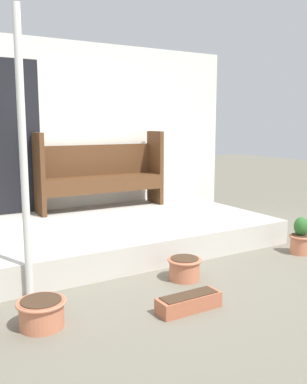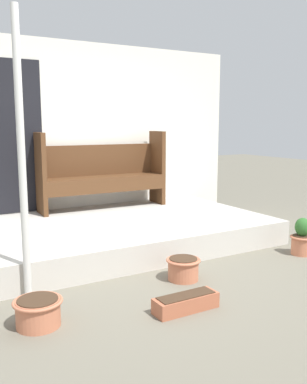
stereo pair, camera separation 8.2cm
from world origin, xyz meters
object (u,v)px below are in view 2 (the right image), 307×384
at_px(bench, 102,171).
at_px(planter_box_rect, 186,303).
at_px(flower_pot_middle, 183,268).
at_px(flower_pot_left, 38,311).
at_px(flower_pot_right, 302,239).
at_px(support_post, 22,158).

height_order(bench, planter_box_rect, bench).
bearing_deg(flower_pot_middle, bench, 85.90).
bearing_deg(planter_box_rect, flower_pot_middle, 57.73).
height_order(flower_pot_left, flower_pot_right, flower_pot_right).
distance_m(flower_pot_right, planter_box_rect, 2.07).
height_order(support_post, bench, support_post).
height_order(support_post, flower_pot_middle, support_post).
xyz_separation_m(flower_pot_left, flower_pot_middle, (1.46, 0.25, 0.00)).
relative_size(bench, flower_pot_right, 4.23).
bearing_deg(bench, flower_pot_left, -121.00).
height_order(flower_pot_left, planter_box_rect, flower_pot_left).
bearing_deg(support_post, planter_box_rect, -40.49).
bearing_deg(support_post, flower_pot_left, -96.45).
relative_size(flower_pot_left, planter_box_rect, 0.68).
relative_size(support_post, flower_pot_left, 6.52).
bearing_deg(bench, planter_box_rect, -98.86).
xyz_separation_m(flower_pot_middle, flower_pot_right, (1.62, -0.02, 0.07)).
distance_m(flower_pot_left, flower_pot_right, 3.09).
bearing_deg(planter_box_rect, support_post, 139.51).
height_order(support_post, planter_box_rect, support_post).
bearing_deg(support_post, flower_pot_right, -6.04).
xyz_separation_m(flower_pot_left, flower_pot_right, (3.08, 0.23, 0.07)).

